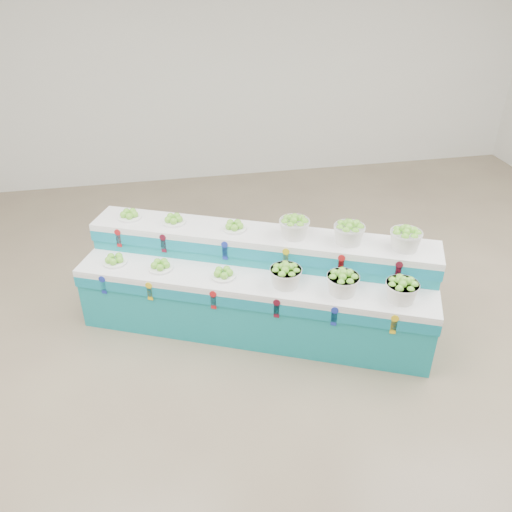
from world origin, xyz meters
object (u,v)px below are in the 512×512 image
display_stand (256,285)px  basket_lower_left (286,275)px  plate_upper_mid (174,219)px  basket_upper_right (406,238)px

display_stand → basket_lower_left: display_stand is taller
plate_upper_mid → basket_upper_right: bearing=-24.0°
basket_lower_left → plate_upper_mid: bearing=136.8°
display_stand → plate_upper_mid: (-0.78, 0.59, 0.56)m
basket_upper_right → plate_upper_mid: bearing=156.0°
plate_upper_mid → basket_upper_right: 2.40m
basket_lower_left → basket_upper_right: 1.23m
display_stand → basket_upper_right: (1.41, -0.38, 0.62)m
display_stand → basket_upper_right: bearing=8.9°
basket_lower_left → plate_upper_mid: size_ratio=1.22×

